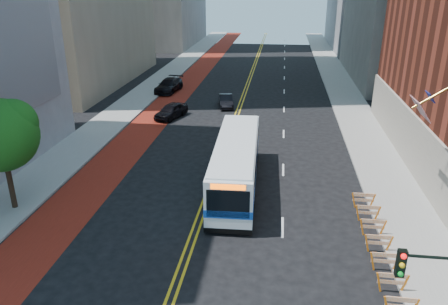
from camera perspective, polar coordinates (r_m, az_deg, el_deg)
ground at (r=20.67m, az=-6.55°, el=-17.40°), size 160.00×160.00×0.00m
sidewalk_left at (r=50.01m, az=-11.89°, el=6.31°), size 4.00×140.00×0.15m
sidewalk_right at (r=47.90m, az=16.51°, el=5.20°), size 4.00×140.00×0.15m
bus_lane_paint at (r=48.89m, az=-7.53°, el=6.16°), size 3.60×140.00×0.01m
center_line_inner at (r=47.51m, az=1.79°, el=5.87°), size 0.14×140.00×0.01m
center_line_outer at (r=47.48m, az=2.23°, el=5.86°), size 0.14×140.00×0.01m
lane_dashes at (r=55.03m, az=7.86°, el=7.90°), size 0.14×98.20×0.01m
construction_barriers at (r=23.18m, az=19.88°, el=-11.84°), size 1.42×10.91×1.00m
street_tree at (r=27.75m, az=-27.05°, el=2.36°), size 4.20×4.20×6.70m
traffic_signal at (r=15.98m, az=25.59°, el=-16.24°), size 2.21×0.34×5.07m
transit_bus at (r=28.67m, az=1.61°, el=-1.40°), size 3.04×12.15×3.32m
car_a at (r=44.06m, az=-6.92°, el=5.44°), size 3.06×4.65×1.47m
car_b at (r=47.68m, az=0.24°, el=6.76°), size 2.15×4.17×1.31m
car_c at (r=54.66m, az=-7.21°, el=8.69°), size 2.88×5.72×1.59m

